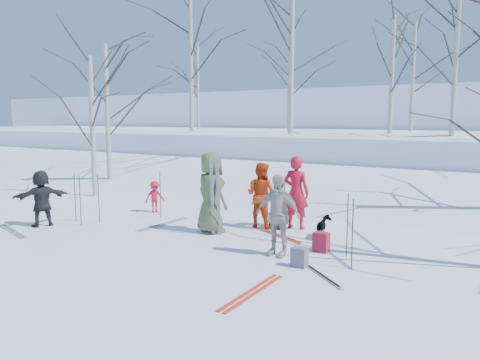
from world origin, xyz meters
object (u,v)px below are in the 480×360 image
Objects in this scene: skier_cream_east at (278,215)px; skier_red_north at (296,192)px; skier_olive_center at (211,193)px; skier_grey_west at (42,198)px; skier_redor_behind at (261,195)px; backpack_grey at (299,257)px; dog at (324,227)px; backpack_dark at (277,221)px; skier_red_seated at (155,197)px; backpack_red at (321,242)px.

skier_red_north is at bearing 106.02° from skier_cream_east.
skier_grey_west is (-4.17, -1.87, -0.26)m from skier_olive_center.
skier_redor_behind reaches higher than backpack_grey.
backpack_grey is (7.22, 0.56, -0.56)m from skier_grey_west.
skier_redor_behind is at bearing 132.95° from backpack_grey.
skier_grey_west reaches higher than backpack_grey.
dog reaches higher than backpack_grey.
skier_redor_behind is (-0.84, -0.37, -0.09)m from skier_red_north.
skier_red_north is at bearing -117.38° from skier_olive_center.
dog reaches higher than backpack_dark.
skier_cream_east is at bearing -61.41° from backpack_dark.
backpack_dark is (4.13, 0.12, -0.28)m from skier_red_seated.
skier_olive_center reaches higher than skier_redor_behind.
dog is (1.02, -0.59, -0.67)m from skier_red_north.
skier_red_seated reaches higher than backpack_dark.
skier_cream_east is 2.67× the size of dog.
dog is at bearing -66.61° from skier_red_seated.
dog is at bearing -141.55° from skier_olive_center.
dog is 1.14m from backpack_red.
skier_cream_east is at bearing 148.42° from backpack_grey.
skier_olive_center reaches higher than skier_grey_west.
skier_grey_west is (-6.50, -1.01, -0.11)m from skier_cream_east.
skier_grey_west is (-1.24, -2.97, 0.27)m from skier_red_seated.
backpack_grey is at bearing -86.99° from skier_red_seated.
skier_olive_center reaches higher than backpack_red.
skier_red_seated is 6.05m from backpack_red.
skier_red_seated is at bearing -15.67° from dog.
skier_red_seated is 5.63m from skier_cream_east.
skier_red_north is at bearing 40.13° from backpack_dark.
skier_cream_east is (2.33, -0.86, -0.15)m from skier_olive_center.
dog is at bearing 174.22° from skier_redor_behind.
skier_olive_center is 1.40m from skier_redor_behind.
skier_grey_west reaches higher than backpack_dark.
backpack_dark is at bearing 38.46° from skier_red_north.
skier_grey_west is 2.34× the size of dog.
skier_olive_center reaches higher than backpack_grey.
skier_grey_west is (-5.75, -3.41, -0.20)m from skier_red_north.
skier_red_north reaches higher than skier_redor_behind.
skier_red_seated is 0.56× the size of skier_cream_east.
skier_olive_center reaches higher than backpack_dark.
skier_red_seated is 2.40× the size of backpack_dark.
dog is 1.43m from backpack_dark.
backpack_grey is at bearing 87.12° from dog.
backpack_red is at bearing 92.80° from backpack_grey.
skier_olive_center is at bearing -85.72° from skier_red_seated.
skier_red_north is at bearing 143.00° from skier_grey_west.
skier_olive_center is 5.30× the size of backpack_grey.
skier_cream_east is 4.08× the size of backpack_red.
backpack_red is at bearing -163.83° from skier_olive_center.
skier_redor_behind reaches higher than skier_grey_west.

